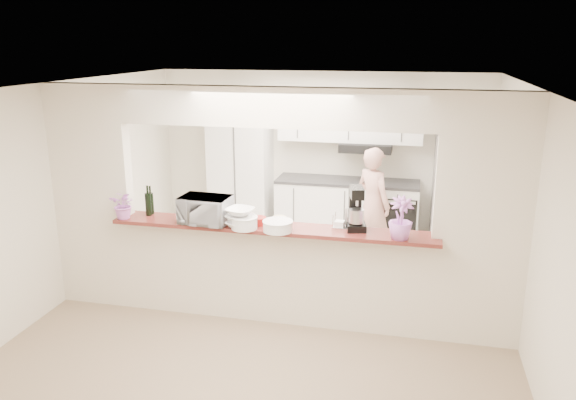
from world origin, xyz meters
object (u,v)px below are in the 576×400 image
(toaster_oven, at_px, (205,210))
(stand_mixer, at_px, (356,210))
(person, at_px, (373,205))
(refrigerator, at_px, (460,193))

(toaster_oven, bearing_deg, stand_mixer, 9.31)
(stand_mixer, height_order, person, person)
(refrigerator, relative_size, person, 1.09)
(refrigerator, height_order, toaster_oven, refrigerator)
(toaster_oven, relative_size, person, 0.33)
(stand_mixer, distance_m, person, 2.03)
(refrigerator, relative_size, toaster_oven, 3.32)
(refrigerator, distance_m, stand_mixer, 2.89)
(toaster_oven, bearing_deg, person, 56.66)
(toaster_oven, height_order, stand_mixer, stand_mixer)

